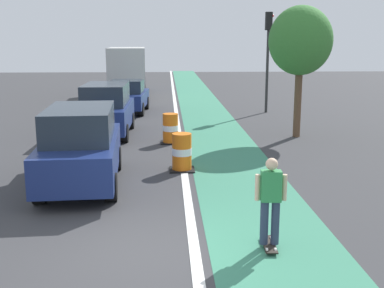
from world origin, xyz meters
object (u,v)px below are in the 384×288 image
Objects in this scene: traffic_light_corner at (268,44)px; skateboarder_on_lane at (271,200)px; parked_suv_nearest at (81,146)px; traffic_barrel_front at (182,152)px; delivery_truck_down_block at (128,68)px; parked_suv_second at (106,109)px; parked_sedan_third at (128,97)px; traffic_barrel_mid at (170,129)px; street_tree_sidewalk at (300,41)px.

skateboarder_on_lane is at bearing -101.22° from traffic_light_corner.
parked_suv_nearest reaches higher than traffic_barrel_front.
skateboarder_on_lane is 0.33× the size of traffic_light_corner.
traffic_light_corner reaches higher than delivery_truck_down_block.
parked_suv_second is (-0.16, 6.83, 0.00)m from parked_suv_nearest.
traffic_barrel_mid is at bearing -74.49° from parked_sedan_third.
parked_sedan_third is 3.86× the size of traffic_barrel_front.
street_tree_sidewalk reaches higher than parked_sedan_third.
traffic_barrel_mid is (2.51, -1.66, -0.50)m from parked_suv_second.
parked_suv_second reaches higher than parked_sedan_third.
parked_suv_second is 7.94m from street_tree_sidewalk.
parked_suv_second is 6.15m from parked_sedan_third.
street_tree_sidewalk reaches higher than delivery_truck_down_block.
delivery_truck_down_block is 1.54× the size of street_tree_sidewalk.
parked_suv_nearest reaches higher than traffic_barrel_mid.
parked_sedan_third is at bearing 177.62° from traffic_light_corner.
traffic_light_corner is at bearing -2.38° from parked_sedan_third.
parked_suv_nearest is 1.02× the size of parked_suv_second.
street_tree_sidewalk reaches higher than parked_suv_nearest.
traffic_barrel_front is (2.65, 1.31, -0.50)m from parked_suv_nearest.
parked_sedan_third is at bearing 105.51° from traffic_barrel_mid.
skateboarder_on_lane is 1.55× the size of traffic_barrel_mid.
street_tree_sidewalk is at bearing 39.97° from parked_suv_nearest.
traffic_light_corner reaches higher than skateboarder_on_lane.
parked_sedan_third is 0.55× the size of delivery_truck_down_block.
traffic_barrel_front is 12.66m from traffic_light_corner.
street_tree_sidewalk reaches higher than parked_suv_second.
delivery_truck_down_block is at bearing 134.12° from traffic_light_corner.
skateboarder_on_lane is at bearing -45.77° from parked_suv_nearest.
delivery_truck_down_block is 11.33m from traffic_light_corner.
skateboarder_on_lane is at bearing -107.35° from street_tree_sidewalk.
parked_sedan_third is at bearing 89.17° from parked_suv_nearest.
parked_suv_second is 9.88m from traffic_light_corner.
traffic_barrel_front is 0.22× the size of street_tree_sidewalk.
traffic_barrel_mid is at bearing -33.41° from parked_suv_second.
delivery_truck_down_block is (-0.58, 7.75, 1.01)m from parked_sedan_third.
traffic_barrel_front is 7.38m from street_tree_sidewalk.
traffic_light_corner is (7.58, 5.83, 2.47)m from parked_suv_second.
skateboarder_on_lane is 9.52m from traffic_barrel_mid.
traffic_light_corner is 1.02× the size of street_tree_sidewalk.
skateboarder_on_lane is at bearing -68.95° from parked_suv_second.
delivery_truck_down_block is (-0.39, 20.71, 0.81)m from parked_suv_nearest.
parked_suv_second is 1.10× the size of parked_sedan_third.
parked_suv_second reaches higher than traffic_barrel_mid.
parked_suv_second is at bearing 146.59° from traffic_barrel_mid.
parked_sedan_third is at bearing 101.93° from traffic_barrel_front.
skateboarder_on_lane is 0.40× the size of parked_sedan_third.
parked_sedan_third reaches higher than skateboarder_on_lane.
parked_suv_second is 13.91m from delivery_truck_down_block.
parked_suv_nearest is 6.83m from parked_suv_second.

